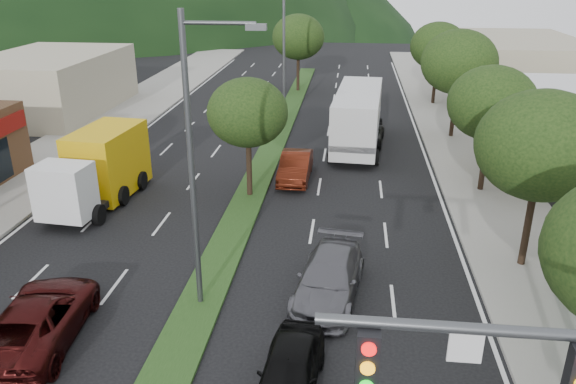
# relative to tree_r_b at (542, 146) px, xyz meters

# --- Properties ---
(sidewalk_right) EXTENTS (5.00, 90.00, 0.15)m
(sidewalk_right) POSITION_rel_tree_r_b_xyz_m (0.50, 13.00, -4.96)
(sidewalk_right) COLOR gray
(sidewalk_right) RESTS_ON ground
(sidewalk_left) EXTENTS (6.00, 90.00, 0.15)m
(sidewalk_left) POSITION_rel_tree_r_b_xyz_m (-25.00, 13.00, -4.96)
(sidewalk_left) COLOR gray
(sidewalk_left) RESTS_ON ground
(median) EXTENTS (1.60, 56.00, 0.12)m
(median) POSITION_rel_tree_r_b_xyz_m (-12.00, 16.00, -4.98)
(median) COLOR #1B3914
(median) RESTS_ON ground
(bldg_left_far) EXTENTS (9.00, 14.00, 4.60)m
(bldg_left_far) POSITION_rel_tree_r_b_xyz_m (-31.00, 22.00, -2.74)
(bldg_left_far) COLOR #B2A68E
(bldg_left_far) RESTS_ON ground
(bldg_right_far) EXTENTS (10.00, 16.00, 5.20)m
(bldg_right_far) POSITION_rel_tree_r_b_xyz_m (7.50, 32.00, -2.44)
(bldg_right_far) COLOR #B2A68E
(bldg_right_far) RESTS_ON ground
(tree_r_b) EXTENTS (4.80, 4.80, 6.94)m
(tree_r_b) POSITION_rel_tree_r_b_xyz_m (0.00, 0.00, 0.00)
(tree_r_b) COLOR black
(tree_r_b) RESTS_ON sidewalk_right
(tree_r_c) EXTENTS (4.40, 4.40, 6.48)m
(tree_r_c) POSITION_rel_tree_r_b_xyz_m (0.00, 8.00, -0.29)
(tree_r_c) COLOR black
(tree_r_c) RESTS_ON sidewalk_right
(tree_r_d) EXTENTS (5.00, 5.00, 7.17)m
(tree_r_d) POSITION_rel_tree_r_b_xyz_m (0.00, 18.00, 0.14)
(tree_r_d) COLOR black
(tree_r_d) RESTS_ON sidewalk_right
(tree_r_e) EXTENTS (4.60, 4.60, 6.71)m
(tree_r_e) POSITION_rel_tree_r_b_xyz_m (0.00, 28.00, -0.14)
(tree_r_e) COLOR black
(tree_r_e) RESTS_ON sidewalk_right
(tree_med_near) EXTENTS (4.00, 4.00, 6.02)m
(tree_med_near) POSITION_rel_tree_r_b_xyz_m (-12.00, 6.00, -0.61)
(tree_med_near) COLOR black
(tree_med_near) RESTS_ON median
(tree_med_far) EXTENTS (4.80, 4.80, 6.94)m
(tree_med_far) POSITION_rel_tree_r_b_xyz_m (-12.00, 32.00, -0.03)
(tree_med_far) COLOR black
(tree_med_far) RESTS_ON median
(streetlight_near) EXTENTS (2.60, 0.25, 10.00)m
(streetlight_near) POSITION_rel_tree_r_b_xyz_m (-11.79, -4.00, 0.55)
(streetlight_near) COLOR #47494C
(streetlight_near) RESTS_ON ground
(streetlight_mid) EXTENTS (2.60, 0.25, 10.00)m
(streetlight_mid) POSITION_rel_tree_r_b_xyz_m (-11.79, 21.00, 0.55)
(streetlight_mid) COLOR #47494C
(streetlight_mid) RESTS_ON ground
(suv_maroon) EXTENTS (3.05, 5.72, 1.53)m
(suv_maroon) POSITION_rel_tree_r_b_xyz_m (-16.55, -6.51, -4.27)
(suv_maroon) COLOR #340C0B
(suv_maroon) RESTS_ON ground
(car_queue_a) EXTENTS (1.95, 4.18, 1.39)m
(car_queue_a) POSITION_rel_tree_r_b_xyz_m (-8.38, -8.00, -4.34)
(car_queue_a) COLOR black
(car_queue_a) RESTS_ON ground
(car_queue_b) EXTENTS (2.79, 5.44, 1.51)m
(car_queue_b) POSITION_rel_tree_r_b_xyz_m (-7.51, -3.00, -4.28)
(car_queue_b) COLOR #57565C
(car_queue_b) RESTS_ON ground
(car_queue_c) EXTENTS (1.66, 4.62, 1.52)m
(car_queue_c) POSITION_rel_tree_r_b_xyz_m (-9.89, 8.71, -4.28)
(car_queue_c) COLOR #561C0E
(car_queue_c) RESTS_ON ground
(car_queue_d) EXTENTS (2.41, 4.49, 1.20)m
(car_queue_d) POSITION_rel_tree_r_b_xyz_m (-5.79, 15.83, -4.44)
(car_queue_d) COLOR black
(car_queue_d) RESTS_ON ground
(box_truck) EXTENTS (3.29, 7.32, 3.51)m
(box_truck) POSITION_rel_tree_r_b_xyz_m (-19.31, 4.65, -3.37)
(box_truck) COLOR white
(box_truck) RESTS_ON ground
(motorhome) EXTENTS (3.61, 9.84, 3.71)m
(motorhome) POSITION_rel_tree_r_b_xyz_m (-6.50, 15.24, -3.06)
(motorhome) COLOR silver
(motorhome) RESTS_ON ground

